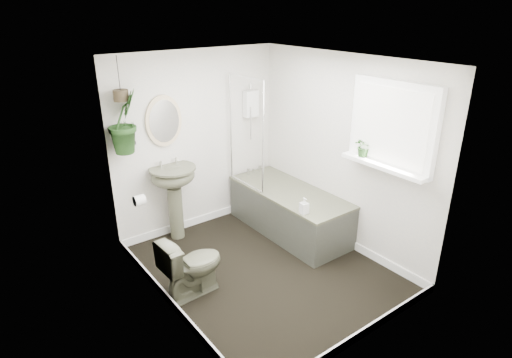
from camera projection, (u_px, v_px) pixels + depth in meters
floor at (264, 269)px, 4.86m from camera, size 2.30×2.80×0.02m
ceiling at (266, 59)px, 3.98m from camera, size 2.30×2.80×0.02m
wall_back at (197, 142)px, 5.47m from camera, size 2.30×0.02×2.30m
wall_front at (374, 228)px, 3.38m from camera, size 2.30×0.02×2.30m
wall_left at (161, 203)px, 3.78m from camera, size 0.02×2.80×2.30m
wall_right at (342, 153)px, 5.06m from camera, size 0.02×2.80×2.30m
skirting at (264, 265)px, 4.84m from camera, size 2.30×2.80×0.10m
bathtub at (289, 211)px, 5.56m from camera, size 0.72×1.72×0.58m
bath_screen at (246, 133)px, 5.37m from camera, size 0.04×0.72×1.40m
shower_box at (251, 104)px, 5.70m from camera, size 0.20×0.10×0.35m
oval_mirror at (164, 121)px, 5.06m from camera, size 0.46×0.03×0.62m
wall_sconce at (133, 135)px, 4.87m from camera, size 0.04×0.04×0.22m
toilet_roll_holder at (139, 200)px, 4.43m from camera, size 0.11×0.11×0.11m
window_recess at (393, 125)px, 4.31m from camera, size 0.08×1.00×0.90m
window_sill at (384, 166)px, 4.44m from camera, size 0.18×1.00×0.04m
window_blinds at (390, 126)px, 4.29m from camera, size 0.01×0.86×0.76m
toilet at (192, 265)px, 4.34m from camera, size 0.66×0.40×0.66m
pedestal_sink at (175, 203)px, 5.35m from camera, size 0.66×0.60×0.96m
sill_plant at (364, 146)px, 4.61m from camera, size 0.25×0.23×0.23m
hanging_plant at (124, 122)px, 4.64m from camera, size 0.49×0.46×0.69m
soap_bottle at (304, 206)px, 4.83m from camera, size 0.09×0.10×0.19m
hanging_pot at (121, 95)px, 4.53m from camera, size 0.16×0.16×0.12m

